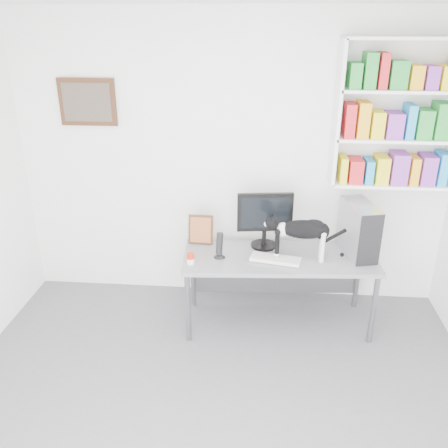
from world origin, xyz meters
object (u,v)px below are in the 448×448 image
(leaning_print, at_px, (201,229))
(monitor, at_px, (265,220))
(desk, at_px, (278,290))
(soup_can, at_px, (191,259))
(keyboard, at_px, (276,259))
(speaker, at_px, (219,245))
(cat, at_px, (302,239))
(bookshelf, at_px, (398,115))
(pc_tower, at_px, (359,229))

(leaning_print, bearing_deg, monitor, 0.67)
(desk, height_order, soup_can, soup_can)
(soup_can, bearing_deg, keyboard, 8.94)
(speaker, xyz_separation_m, leaning_print, (-0.20, 0.27, 0.02))
(keyboard, bearing_deg, monitor, 122.36)
(desk, bearing_deg, speaker, -175.91)
(keyboard, bearing_deg, soup_can, -159.32)
(leaning_print, bearing_deg, cat, -12.62)
(bookshelf, xyz_separation_m, pc_tower, (-0.27, -0.30, -0.92))
(soup_can, bearing_deg, cat, 9.85)
(leaning_print, relative_size, cat, 0.45)
(keyboard, xyz_separation_m, cat, (0.21, 0.05, 0.17))
(pc_tower, bearing_deg, soup_can, 179.20)
(desk, bearing_deg, bookshelf, 18.98)
(monitor, bearing_deg, leaning_print, 170.21)
(leaning_print, height_order, soup_can, leaning_print)
(desk, bearing_deg, leaning_print, 160.59)
(speaker, relative_size, cat, 0.39)
(leaning_print, bearing_deg, bookshelf, 9.61)
(pc_tower, height_order, soup_can, pc_tower)
(speaker, bearing_deg, pc_tower, 27.97)
(leaning_print, bearing_deg, keyboard, -20.63)
(bookshelf, height_order, monitor, bookshelf)
(keyboard, relative_size, leaning_print, 1.52)
(soup_can, height_order, cat, cat)
(pc_tower, height_order, speaker, pc_tower)
(speaker, distance_m, soup_can, 0.28)
(speaker, height_order, cat, cat)
(monitor, bearing_deg, soup_can, -155.57)
(monitor, xyz_separation_m, leaning_print, (-0.58, 0.02, -0.12))
(desk, relative_size, speaker, 7.03)
(pc_tower, height_order, cat, pc_tower)
(speaker, xyz_separation_m, soup_can, (-0.23, -0.13, -0.07))
(desk, relative_size, keyboard, 3.93)
(desk, height_order, keyboard, keyboard)
(bookshelf, relative_size, keyboard, 2.93)
(monitor, bearing_deg, desk, -59.65)
(desk, xyz_separation_m, soup_can, (-0.75, -0.21, 0.39))
(speaker, bearing_deg, keyboard, 17.04)
(monitor, distance_m, leaning_print, 0.59)
(pc_tower, distance_m, leaning_print, 1.39)
(speaker, bearing_deg, desk, 27.71)
(monitor, xyz_separation_m, cat, (0.31, -0.22, -0.07))
(pc_tower, distance_m, cat, 0.52)
(desk, height_order, speaker, speaker)
(bookshelf, height_order, leaning_print, bookshelf)
(speaker, relative_size, leaning_print, 0.85)
(bookshelf, height_order, cat, bookshelf)
(keyboard, height_order, pc_tower, pc_tower)
(speaker, bearing_deg, monitor, 53.08)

